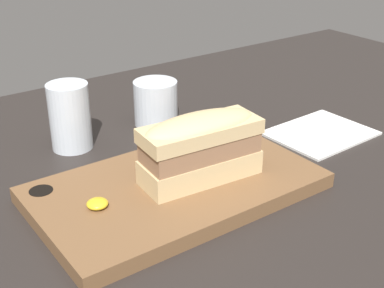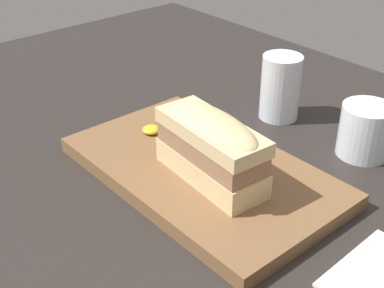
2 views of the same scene
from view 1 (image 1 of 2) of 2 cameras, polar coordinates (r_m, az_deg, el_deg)
The scene contains 7 objects.
dining_table at distance 78.98cm, azimuth 5.58°, elevation -4.70°, with size 164.07×112.18×2.00cm.
serving_board at distance 74.69cm, azimuth -1.79°, elevation -4.64°, with size 38.92×22.92×2.22cm.
sandwich at distance 72.44cm, azimuth 0.92°, elevation -0.06°, with size 17.14×7.80×9.58cm.
mustard_dollop at distance 69.00cm, azimuth -10.07°, elevation -6.28°, with size 2.76×2.76×1.10cm.
water_glass at distance 88.65cm, azimuth -12.85°, elevation 2.44°, with size 6.66×6.66×10.98cm.
wine_glass at distance 96.15cm, azimuth -3.89°, elevation 4.31°, with size 7.84×7.84×7.98cm.
napkin at distance 95.61cm, azimuth 13.52°, elevation 1.13°, with size 17.42×13.97×0.40cm.
Camera 1 is at (-45.70, -50.65, 40.80)cm, focal length 50.00 mm.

